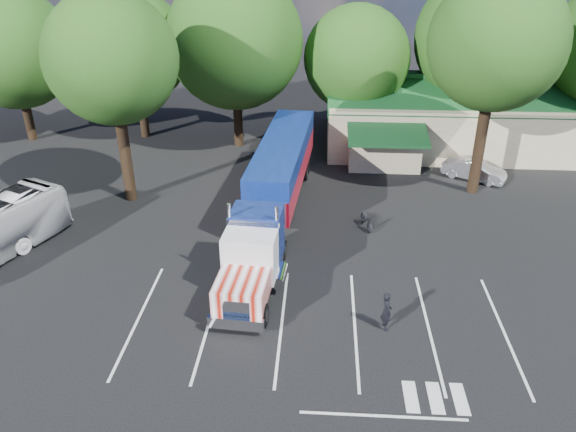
# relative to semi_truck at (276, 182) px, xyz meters

# --- Properties ---
(ground) EXTENTS (120.00, 120.00, 0.00)m
(ground) POSITION_rel_semi_truck_xyz_m (1.03, -3.87, -2.36)
(ground) COLOR black
(ground) RESTS_ON ground
(event_hall) EXTENTS (24.20, 14.12, 5.55)m
(event_hall) POSITION_rel_semi_truck_xyz_m (14.77, 13.94, -0.15)
(event_hall) COLOR #C5BA92
(event_hall) RESTS_ON ground
(tree_row_a) EXTENTS (9.00, 9.00, 11.68)m
(tree_row_a) POSITION_rel_semi_truck_xyz_m (-20.97, 12.63, 4.80)
(tree_row_a) COLOR black
(tree_row_a) RESTS_ON ground
(tree_row_b) EXTENTS (8.40, 8.40, 11.35)m
(tree_row_b) POSITION_rel_semi_truck_xyz_m (-11.97, 13.93, 4.77)
(tree_row_b) COLOR black
(tree_row_b) RESTS_ON ground
(tree_row_c) EXTENTS (10.00, 10.00, 13.05)m
(tree_row_c) POSITION_rel_semi_truck_xyz_m (-3.97, 12.33, 5.68)
(tree_row_c) COLOR black
(tree_row_c) RESTS_ON ground
(tree_row_d) EXTENTS (8.00, 8.00, 10.60)m
(tree_row_d) POSITION_rel_semi_truck_xyz_m (5.03, 13.63, 4.22)
(tree_row_d) COLOR black
(tree_row_d) RESTS_ON ground
(tree_row_e) EXTENTS (9.60, 9.60, 12.90)m
(tree_row_e) POSITION_rel_semi_truck_xyz_m (14.03, 14.13, 5.72)
(tree_row_e) COLOR black
(tree_row_e) RESTS_ON ground
(tree_near_left) EXTENTS (7.60, 7.60, 12.65)m
(tree_near_left) POSITION_rel_semi_truck_xyz_m (-9.47, 2.13, 6.45)
(tree_near_left) COLOR black
(tree_near_left) RESTS_ON ground
(tree_near_right) EXTENTS (8.00, 8.00, 13.50)m
(tree_near_right) POSITION_rel_semi_truck_xyz_m (12.53, 4.63, 7.10)
(tree_near_right) COLOR black
(tree_near_right) RESTS_ON ground
(semi_truck) EXTENTS (4.19, 20.07, 4.18)m
(semi_truck) POSITION_rel_semi_truck_xyz_m (0.00, 0.00, 0.00)
(semi_truck) COLOR black
(semi_truck) RESTS_ON ground
(woman) EXTENTS (0.58, 0.74, 1.80)m
(woman) POSITION_rel_semi_truck_xyz_m (5.53, -9.87, -1.46)
(woman) COLOR black
(woman) RESTS_ON ground
(bicycle) EXTENTS (1.12, 1.94, 0.97)m
(bicycle) POSITION_rel_semi_truck_xyz_m (5.28, -0.75, -1.88)
(bicycle) COLOR black
(bicycle) RESTS_ON ground
(silver_sedan) EXTENTS (4.38, 3.34, 1.38)m
(silver_sedan) POSITION_rel_semi_truck_xyz_m (13.03, 6.63, -1.67)
(silver_sedan) COLOR #B8BAC0
(silver_sedan) RESTS_ON ground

